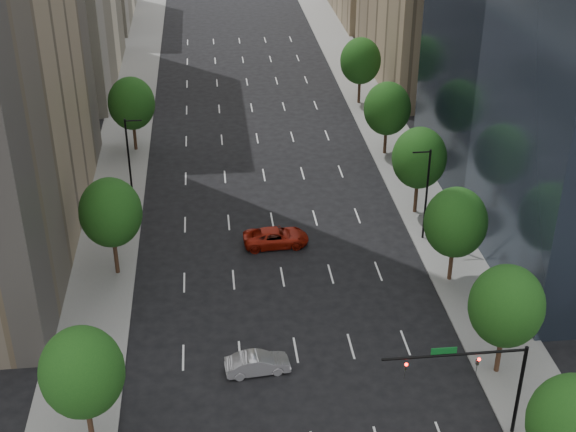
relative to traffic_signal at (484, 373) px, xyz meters
name	(u,v)px	position (x,y,z in m)	size (l,w,h in m)	color
sidewalk_left	(109,228)	(-26.03, 30.00, -5.10)	(6.00, 200.00, 0.15)	slate
sidewalk_right	(430,211)	(4.97, 30.00, -5.10)	(6.00, 200.00, 0.15)	slate
tree_right_0	(572,424)	(3.47, -5.00, 0.22)	(5.20, 5.20, 8.39)	#382316
tree_right_1	(506,306)	(3.47, 6.00, 0.58)	(5.20, 5.20, 8.75)	#382316
tree_right_2	(456,222)	(3.47, 18.00, 0.43)	(5.20, 5.20, 8.61)	#382316
tree_right_3	(419,158)	(3.47, 30.00, 0.72)	(5.20, 5.20, 8.89)	#382316
tree_right_4	(387,109)	(3.47, 44.00, 0.29)	(5.20, 5.20, 8.46)	#382316
tree_right_5	(361,61)	(3.47, 60.00, 0.58)	(5.20, 5.20, 8.75)	#382316
tree_left_0	(82,372)	(-24.53, 2.00, 0.58)	(5.20, 5.20, 8.75)	#382316
tree_left_1	(111,213)	(-24.53, 22.00, 0.79)	(5.20, 5.20, 8.97)	#382316
tree_left_2	(132,103)	(-24.53, 48.00, 0.50)	(5.20, 5.20, 8.68)	#382316
streetlight_rn	(426,192)	(2.91, 25.00, -0.33)	(1.70, 0.20, 9.00)	black
streetlight_ln	(129,159)	(-23.96, 35.00, -0.33)	(1.70, 0.20, 9.00)	black
traffic_signal	(484,373)	(0.00, 0.00, 0.00)	(9.12, 0.40, 7.38)	black
car_silver	(257,363)	(-13.53, 7.83, -4.41)	(1.62, 4.63, 1.53)	#A2A2A7
car_red_far	(276,237)	(-10.58, 25.33, -4.35)	(2.74, 5.94, 1.65)	maroon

